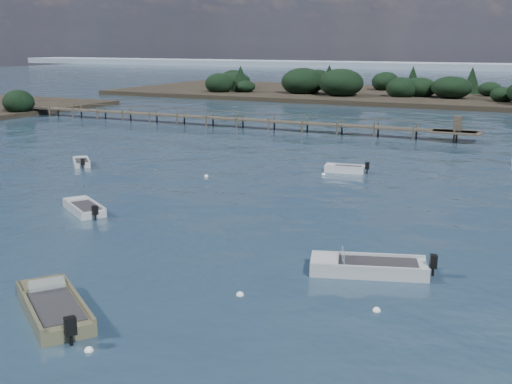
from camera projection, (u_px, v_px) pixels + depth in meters
The scene contains 14 objects.
ground at pixel (439, 126), 79.67m from camera, with size 400.00×400.00×0.00m, color #182939.
dinghy_mid_white_a at pixel (368, 269), 29.14m from camera, with size 5.71×3.48×1.32m.
tender_far_grey at pixel (81, 163), 54.53m from camera, with size 3.05×3.04×1.10m.
dinghy_mid_grey at pixel (84, 209), 39.60m from camera, with size 4.22×3.44×1.11m.
dinghy_near_olive at pixel (54, 310), 24.65m from camera, with size 5.43×4.64×1.39m.
tender_far_white at pixel (345, 170), 51.54m from camera, with size 3.58×1.70×1.20m.
buoy_a at pixel (89, 351), 21.78m from camera, with size 0.32×0.32×0.32m, color white.
buoy_b at pixel (377, 311), 25.03m from camera, with size 0.32×0.32×0.32m, color white.
buoy_c at pixel (74, 212), 39.65m from camera, with size 0.32×0.32×0.32m, color white.
buoy_e at pixel (324, 175), 50.61m from camera, with size 0.32×0.32×0.32m, color white.
buoy_extra_a at pixel (206, 176), 49.98m from camera, with size 0.32×0.32×0.32m, color white.
buoy_extra_b at pixel (240, 295), 26.58m from camera, with size 0.32×0.32×0.32m, color white.
jetty at pixel (240, 119), 78.27m from camera, with size 64.50×3.20×3.40m.
distant_haze at pixel (296, 67), 266.83m from camera, with size 280.00×20.00×2.40m, color #8493A4.
Camera 1 is at (14.51, -21.35, 10.25)m, focal length 45.00 mm.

